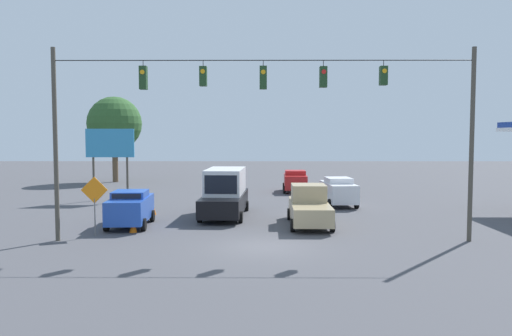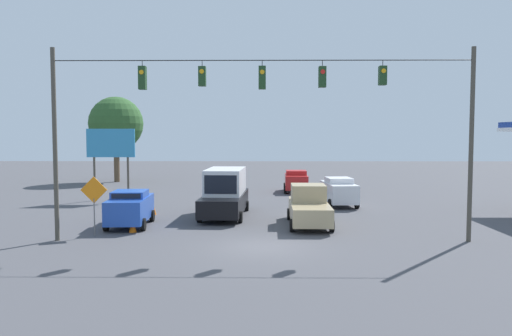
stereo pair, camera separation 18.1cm
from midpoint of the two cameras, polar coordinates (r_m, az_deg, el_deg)
ground_plane at (r=21.65m, az=0.60°, el=-9.02°), size 140.00×140.00×0.00m
overhead_signal_span at (r=22.35m, az=0.38°, el=6.18°), size 18.85×0.38×8.69m
sedan_blue_parked_shoulder at (r=27.13m, az=-14.35°, el=-4.42°), size 2.23×4.27×1.88m
sedan_white_oncoming_far at (r=34.43m, az=9.24°, el=-2.60°), size 2.22×4.56×1.91m
sedan_red_oncoming_deep at (r=42.13m, az=4.38°, el=-1.46°), size 2.16×3.98×1.82m
box_truck_black_withflow_mid at (r=29.64m, az=-3.73°, el=-2.83°), size 2.74×6.80×2.80m
pickup_truck_tan_crossing_near at (r=26.83m, az=5.91°, el=-4.42°), size 2.26×5.51×2.12m
traffic_cone_nearest at (r=25.49m, az=-14.06°, el=-6.38°), size 0.38×0.38×0.69m
traffic_cone_second at (r=28.15m, az=-13.01°, el=-5.41°), size 0.38×0.38×0.69m
traffic_cone_third at (r=30.76m, az=-11.86°, el=-4.61°), size 0.38×0.38×0.69m
roadside_billboard at (r=37.68m, az=-16.48°, el=2.13°), size 3.51×0.16×5.25m
work_zone_sign at (r=24.79m, az=-18.18°, el=-2.91°), size 1.27×0.06×2.84m
tree_horizon_left at (r=52.93m, az=-15.96°, el=4.87°), size 5.48×5.48×8.70m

